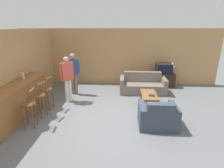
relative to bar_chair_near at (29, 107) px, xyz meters
name	(u,v)px	position (x,y,z in m)	size (l,w,h in m)	color
ground_plane	(113,119)	(2.25, 0.55, -0.60)	(24.00, 24.00, 0.00)	slate
wall_back	(117,57)	(2.25, 4.14, 0.70)	(9.40, 0.08, 2.60)	tan
wall_left	(27,66)	(-0.93, 1.85, 0.70)	(0.08, 8.59, 2.60)	tan
bar_counter	(20,100)	(-0.60, 0.58, -0.06)	(0.55, 2.79, 1.07)	brown
bar_chair_near	(29,107)	(0.00, 0.00, 0.00)	(0.43, 0.43, 1.11)	brown
bar_chair_mid	(39,98)	(0.00, 0.61, 0.00)	(0.45, 0.45, 1.11)	brown
bar_chair_far	(47,92)	(0.00, 1.16, 0.00)	(0.44, 0.44, 1.11)	brown
couch_far	(143,85)	(3.37, 2.93, -0.30)	(1.90, 0.84, 0.83)	#70665B
armchair_near	(158,117)	(3.50, 0.23, -0.30)	(1.03, 0.80, 0.81)	#384251
coffee_table	(149,96)	(3.45, 1.60, -0.23)	(0.52, 1.06, 0.43)	brown
tv_unit	(163,80)	(4.40, 3.76, -0.29)	(1.02, 0.51, 0.62)	#2D2319
tv	(164,69)	(4.40, 3.76, 0.25)	(0.69, 0.47, 0.45)	black
bottle	(23,75)	(-0.69, 1.09, 0.59)	(0.08, 0.08, 0.27)	silver
book_on_table	(152,95)	(3.52, 1.44, -0.15)	(0.23, 0.20, 0.03)	black
table_lamp	(172,65)	(4.76, 3.76, 0.42)	(0.26, 0.26, 0.53)	brown
person_by_window	(73,72)	(0.53, 2.57, 0.35)	(0.54, 0.19, 1.68)	#756B5B
person_by_counter	(67,77)	(0.53, 1.79, 0.36)	(0.40, 0.37, 1.68)	silver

